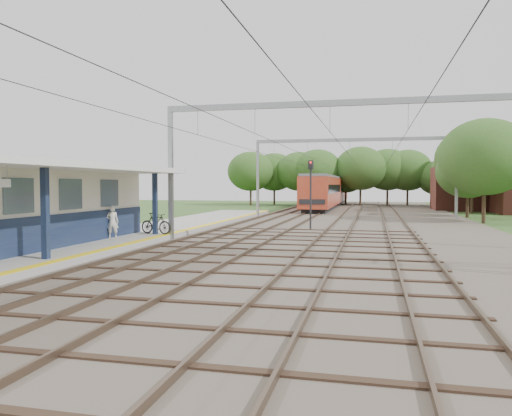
% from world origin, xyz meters
% --- Properties ---
extents(ground, '(160.00, 160.00, 0.00)m').
position_xyz_m(ground, '(0.00, 0.00, 0.00)').
color(ground, '#2D4C1E').
rests_on(ground, ground).
extents(ballast_bed, '(18.00, 90.00, 0.10)m').
position_xyz_m(ballast_bed, '(4.00, 30.00, 0.05)').
color(ballast_bed, '#473D33').
rests_on(ballast_bed, ground).
extents(platform, '(5.00, 52.00, 0.35)m').
position_xyz_m(platform, '(-7.50, 14.00, 0.17)').
color(platform, gray).
rests_on(platform, ground).
extents(yellow_stripe, '(0.45, 52.00, 0.01)m').
position_xyz_m(yellow_stripe, '(-5.25, 14.00, 0.35)').
color(yellow_stripe, yellow).
rests_on(yellow_stripe, platform).
extents(rail_tracks, '(11.80, 88.00, 0.15)m').
position_xyz_m(rail_tracks, '(1.50, 30.00, 0.18)').
color(rail_tracks, brown).
rests_on(rail_tracks, ballast_bed).
extents(catenary_system, '(17.22, 88.00, 7.00)m').
position_xyz_m(catenary_system, '(3.39, 25.28, 5.51)').
color(catenary_system, gray).
rests_on(catenary_system, ground).
extents(tree_band, '(31.72, 30.88, 8.82)m').
position_xyz_m(tree_band, '(3.84, 57.12, 4.92)').
color(tree_band, '#382619').
rests_on(tree_band, ground).
extents(house_far, '(8.00, 6.12, 8.66)m').
position_xyz_m(house_far, '(16.00, 52.00, 3.23)').
color(house_far, brown).
rests_on(house_far, ground).
extents(person, '(0.69, 0.58, 1.59)m').
position_xyz_m(person, '(-7.04, 12.62, 1.15)').
color(person, silver).
rests_on(person, platform).
extents(bicycle, '(1.93, 0.91, 1.12)m').
position_xyz_m(bicycle, '(-5.87, 15.00, 0.91)').
color(bicycle, black).
rests_on(bicycle, platform).
extents(train, '(3.00, 37.40, 3.94)m').
position_xyz_m(train, '(-0.50, 57.56, 2.19)').
color(train, black).
rests_on(train, ballast_bed).
extents(signal_post, '(0.35, 0.31, 4.50)m').
position_xyz_m(signal_post, '(1.35, 22.64, 2.87)').
color(signal_post, black).
rests_on(signal_post, ground).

